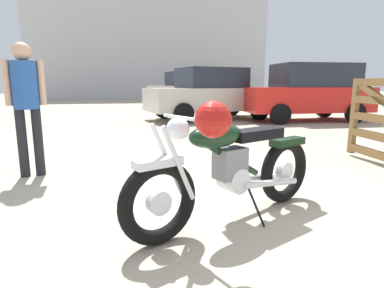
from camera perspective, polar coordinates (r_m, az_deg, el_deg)
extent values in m
plane|color=tan|center=(3.07, 4.56, -11.57)|extent=(80.00, 80.00, 0.00)
torus|color=black|center=(2.34, -6.02, -10.48)|extent=(0.64, 0.32, 0.64)
cylinder|color=silver|center=(2.34, -6.02, -10.48)|extent=(0.20, 0.14, 0.18)
torus|color=black|center=(3.27, 16.38, -4.65)|extent=(0.64, 0.32, 0.64)
cylinder|color=silver|center=(3.27, 16.38, -4.65)|extent=(0.20, 0.14, 0.18)
cube|color=silver|center=(2.25, -6.17, -3.34)|extent=(0.38, 0.25, 0.06)
cube|color=black|center=(3.22, 16.87, 0.39)|extent=(0.42, 0.26, 0.07)
cylinder|color=silver|center=(2.26, -2.43, -3.68)|extent=(0.28, 0.13, 0.58)
cylinder|color=silver|center=(2.38, -4.45, -2.94)|extent=(0.28, 0.13, 0.58)
sphere|color=silver|center=(2.29, -2.57, 2.76)|extent=(0.17, 0.17, 0.17)
cylinder|color=silver|center=(2.33, -0.94, 4.63)|extent=(0.24, 0.59, 0.03)
sphere|color=#B21914|center=(2.09, 3.83, 4.45)|extent=(0.25, 0.25, 0.25)
cylinder|color=black|center=(2.64, 6.25, -2.15)|extent=(0.73, 0.31, 0.47)
ellipsoid|color=black|center=(2.53, 4.40, 1.51)|extent=(0.56, 0.38, 0.20)
cube|color=black|center=(2.85, 11.42, 1.78)|extent=(0.58, 0.37, 0.09)
cube|color=slate|center=(2.68, 6.92, -3.44)|extent=(0.31, 0.26, 0.26)
cylinder|color=silver|center=(2.75, 7.46, -6.34)|extent=(0.28, 0.26, 0.22)
cylinder|color=silver|center=(2.98, 14.10, -6.85)|extent=(0.68, 0.30, 0.14)
cylinder|color=silver|center=(3.10, 11.25, -6.01)|extent=(0.68, 0.30, 0.14)
cylinder|color=black|center=(2.77, 11.34, -10.69)|extent=(0.10, 0.23, 0.33)
cube|color=brown|center=(5.74, 27.26, 4.47)|extent=(0.09, 0.11, 1.20)
cylinder|color=black|center=(4.50, -28.32, 0.10)|extent=(0.12, 0.12, 0.86)
cylinder|color=black|center=(4.49, -26.03, 0.27)|extent=(0.12, 0.12, 0.86)
cylinder|color=#234C93|center=(4.43, -27.99, 9.37)|extent=(0.30, 0.30, 0.58)
cylinder|color=tan|center=(4.45, -30.49, 9.51)|extent=(0.08, 0.08, 0.55)
cylinder|color=tan|center=(4.43, -25.54, 9.95)|extent=(0.08, 0.08, 0.55)
sphere|color=tan|center=(4.45, -28.46, 14.50)|extent=(0.22, 0.22, 0.22)
cylinder|color=black|center=(9.50, 15.69, 5.21)|extent=(0.62, 0.26, 0.60)
cylinder|color=black|center=(11.01, 12.09, 6.09)|extent=(0.62, 0.26, 0.60)
cylinder|color=black|center=(10.74, 27.43, 5.00)|extent=(0.62, 0.26, 0.60)
cylinder|color=black|center=(12.09, 22.81, 5.89)|extent=(0.62, 0.26, 0.60)
cube|color=red|center=(10.75, 19.80, 7.62)|extent=(4.07, 2.10, 0.76)
cube|color=#232833|center=(10.87, 21.23, 11.46)|extent=(2.57, 1.80, 0.72)
cylinder|color=black|center=(12.00, 7.25, 6.67)|extent=(0.64, 0.28, 0.62)
cylinder|color=black|center=(10.58, 12.13, 5.96)|extent=(0.64, 0.28, 0.62)
cylinder|color=black|center=(10.84, -5.10, 6.27)|extent=(0.64, 0.28, 0.62)
cylinder|color=black|center=(9.24, -1.57, 5.52)|extent=(0.64, 0.28, 0.62)
cube|color=beige|center=(10.57, 3.43, 8.13)|extent=(4.40, 2.28, 0.72)
cube|color=#232833|center=(10.56, 3.47, 11.82)|extent=(2.20, 1.82, 0.64)
cylinder|color=black|center=(15.84, -3.58, 7.69)|extent=(0.62, 0.30, 0.60)
cylinder|color=black|center=(17.35, -5.78, 7.93)|extent=(0.62, 0.30, 0.60)
cylinder|color=black|center=(16.94, 3.94, 7.89)|extent=(0.62, 0.30, 0.60)
cylinder|color=black|center=(18.36, 1.28, 8.14)|extent=(0.62, 0.30, 0.60)
cube|color=beige|center=(17.07, -0.98, 9.21)|extent=(4.14, 2.34, 0.76)
cube|color=#232833|center=(17.18, -0.22, 11.70)|extent=(2.64, 1.94, 0.72)
cube|color=#B2B2B7|center=(29.45, -7.81, 16.14)|extent=(18.98, 10.81, 7.86)
cube|color=gray|center=(30.13, -8.03, 24.07)|extent=(19.31, 11.14, 0.50)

